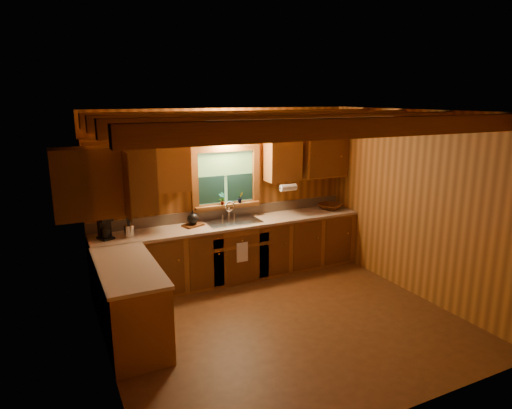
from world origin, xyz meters
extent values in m
plane|color=#573015|center=(0.00, 0.00, 0.00)|extent=(4.20, 4.20, 0.00)
plane|color=brown|center=(0.00, 0.00, 2.60)|extent=(4.20, 4.20, 0.00)
plane|color=brown|center=(0.00, 1.90, 1.30)|extent=(4.20, 0.00, 4.20)
plane|color=brown|center=(0.00, -1.90, 1.30)|extent=(4.20, 0.00, 4.20)
plane|color=brown|center=(-2.10, 0.00, 1.30)|extent=(0.00, 3.80, 3.80)
plane|color=brown|center=(2.10, 0.00, 1.30)|extent=(0.00, 3.80, 3.80)
cube|color=brown|center=(0.00, -1.20, 2.49)|extent=(4.20, 0.14, 0.18)
cube|color=brown|center=(0.00, -0.40, 2.49)|extent=(4.20, 0.14, 0.18)
cube|color=brown|center=(0.00, 0.40, 2.49)|extent=(4.20, 0.14, 0.18)
cube|color=brown|center=(0.00, 1.20, 2.49)|extent=(4.20, 0.14, 0.18)
cube|color=brown|center=(0.00, 1.59, 0.43)|extent=(4.20, 0.62, 0.86)
cube|color=brown|center=(-1.79, 0.48, 0.43)|extent=(0.62, 1.60, 0.86)
cube|color=tan|center=(0.00, 1.59, 0.88)|extent=(4.20, 0.66, 0.04)
cube|color=tan|center=(-1.78, 0.48, 0.88)|extent=(0.64, 1.60, 0.04)
cube|color=tan|center=(0.00, 1.89, 0.98)|extent=(4.20, 0.02, 0.16)
cube|color=white|center=(-1.47, 0.68, 0.43)|extent=(0.02, 0.60, 0.80)
cube|color=brown|center=(-1.70, 1.73, 1.84)|extent=(0.78, 0.34, 0.78)
cube|color=brown|center=(-0.92, 1.73, 1.84)|extent=(0.55, 0.34, 0.78)
cube|color=brown|center=(0.92, 1.73, 1.84)|extent=(0.55, 0.34, 0.78)
cube|color=brown|center=(1.70, 1.73, 1.84)|extent=(0.78, 0.34, 0.78)
cube|color=brown|center=(-1.93, 0.68, 1.84)|extent=(0.34, 1.10, 0.78)
cube|color=brown|center=(0.00, 1.86, 2.00)|extent=(1.12, 0.08, 0.10)
cube|color=brown|center=(0.00, 1.86, 1.10)|extent=(1.12, 0.08, 0.10)
cube|color=brown|center=(-0.51, 1.86, 1.55)|extent=(0.10, 0.08, 0.80)
cube|color=brown|center=(0.51, 1.86, 1.55)|extent=(0.10, 0.08, 0.80)
cube|color=#4E8237|center=(0.00, 1.90, 1.55)|extent=(0.92, 0.01, 0.80)
cube|color=#102F2D|center=(-0.24, 1.87, 1.37)|extent=(0.42, 0.02, 0.42)
cube|color=#102F2D|center=(0.24, 1.87, 1.37)|extent=(0.42, 0.02, 0.42)
cylinder|color=black|center=(0.00, 1.87, 1.57)|extent=(0.92, 0.01, 0.01)
cube|color=brown|center=(0.00, 1.82, 1.12)|extent=(1.06, 0.14, 0.04)
cylinder|color=black|center=(0.00, 1.86, 2.23)|extent=(0.08, 0.03, 0.08)
cylinder|color=black|center=(-0.10, 1.80, 2.23)|extent=(0.09, 0.17, 0.08)
cylinder|color=black|center=(0.10, 1.80, 2.23)|extent=(0.09, 0.17, 0.08)
sphere|color=#FFE0A5|center=(-0.16, 1.74, 2.16)|extent=(0.13, 0.13, 0.13)
sphere|color=#FFE0A5|center=(0.16, 1.74, 2.16)|extent=(0.13, 0.13, 0.13)
cylinder|color=white|center=(0.92, 1.53, 1.37)|extent=(0.27, 0.11, 0.11)
cube|color=white|center=(0.00, 1.26, 0.52)|extent=(0.18, 0.01, 0.30)
cube|color=silver|center=(0.00, 1.60, 0.91)|extent=(0.82, 0.48, 0.02)
cube|color=#262628|center=(-0.19, 1.60, 0.84)|extent=(0.34, 0.40, 0.14)
cube|color=#262628|center=(0.19, 1.60, 0.84)|extent=(0.34, 0.40, 0.14)
cylinder|color=silver|center=(0.00, 1.78, 1.01)|extent=(0.04, 0.04, 0.22)
torus|color=silver|center=(0.00, 1.72, 1.12)|extent=(0.16, 0.02, 0.16)
cube|color=black|center=(-1.87, 1.58, 0.91)|extent=(0.17, 0.20, 0.03)
cube|color=black|center=(-1.87, 1.65, 1.06)|extent=(0.17, 0.07, 0.28)
cube|color=black|center=(-1.87, 1.57, 1.18)|extent=(0.17, 0.18, 0.04)
cylinder|color=black|center=(-1.87, 1.56, 0.99)|extent=(0.10, 0.10, 0.12)
cylinder|color=silver|center=(-1.57, 1.54, 0.98)|extent=(0.13, 0.13, 0.16)
cylinder|color=black|center=(-1.58, 1.53, 1.15)|extent=(0.03, 0.04, 0.24)
cylinder|color=black|center=(-1.57, 1.54, 1.15)|extent=(0.01, 0.01, 0.24)
cylinder|color=black|center=(-1.55, 1.55, 1.15)|extent=(0.03, 0.04, 0.24)
cylinder|color=black|center=(-1.54, 1.56, 1.15)|extent=(0.05, 0.06, 0.24)
cube|color=#5C3213|center=(-0.62, 1.66, 0.91)|extent=(0.34, 0.29, 0.03)
sphere|color=black|center=(-0.62, 1.66, 1.01)|extent=(0.17, 0.17, 0.17)
cylinder|color=black|center=(-0.62, 1.66, 1.12)|extent=(0.03, 0.03, 0.04)
imported|color=#48230C|center=(1.79, 1.60, 0.95)|extent=(0.51, 0.51, 0.10)
imported|color=#5C3213|center=(-0.10, 1.78, 1.24)|extent=(0.11, 0.09, 0.19)
imported|color=#5C3213|center=(0.21, 1.80, 1.22)|extent=(0.10, 0.09, 0.17)
camera|label=1|loc=(-2.55, -4.44, 2.76)|focal=31.25mm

